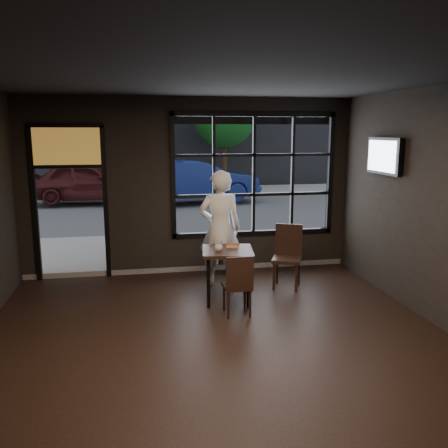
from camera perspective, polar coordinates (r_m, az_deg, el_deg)
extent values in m
cube|color=black|center=(5.77, 0.02, -15.78)|extent=(6.00, 7.00, 0.02)
cube|color=black|center=(5.18, 0.02, 17.87)|extent=(6.00, 7.00, 0.02)
cube|color=black|center=(8.86, 3.60, 5.91)|extent=(3.06, 0.12, 2.28)
cube|color=orange|center=(8.65, -18.37, 8.90)|extent=(1.20, 0.06, 0.70)
cube|color=#545456|center=(29.20, -8.53, 5.85)|extent=(60.00, 41.00, 0.04)
cube|color=#5B5956|center=(28.50, -8.92, 20.89)|extent=(28.00, 12.00, 15.00)
cube|color=black|center=(7.36, 0.43, -6.18)|extent=(0.86, 0.86, 0.83)
cube|color=black|center=(6.84, 1.56, -7.23)|extent=(0.39, 0.39, 0.90)
cube|color=black|center=(8.01, 7.58, -3.98)|extent=(0.61, 0.61, 1.06)
imported|color=white|center=(7.98, -0.49, -0.56)|extent=(0.75, 0.51, 1.97)
imported|color=silver|center=(7.16, -0.66, -2.90)|extent=(0.14, 0.14, 0.10)
cube|color=black|center=(7.98, 18.73, 7.76)|extent=(0.11, 0.99, 0.58)
imported|color=navy|center=(17.16, -3.37, 5.22)|extent=(4.70, 2.30, 1.48)
imported|color=#3A1011|center=(17.70, -16.08, 4.89)|extent=(4.23, 1.80, 1.43)
cylinder|color=#332114|center=(19.63, -10.75, 6.45)|extent=(0.19, 0.19, 2.14)
sphere|color=#124E16|center=(19.57, -10.93, 11.55)|extent=(2.33, 2.33, 2.33)
cylinder|color=#332114|center=(20.80, 0.05, 7.30)|extent=(0.22, 0.22, 2.43)
sphere|color=#295814|center=(20.76, 0.05, 12.76)|extent=(2.65, 2.65, 2.65)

